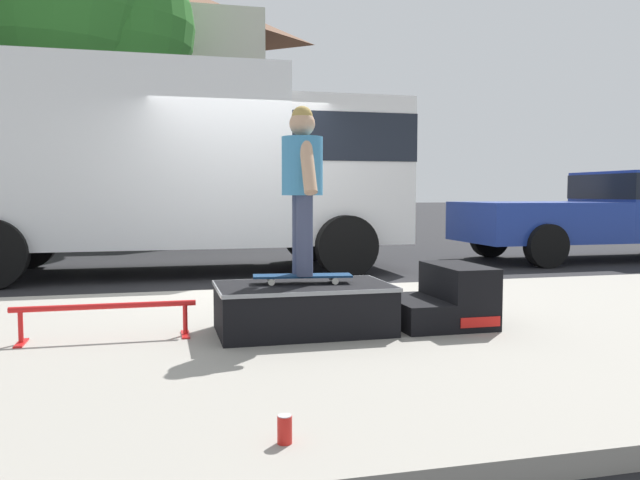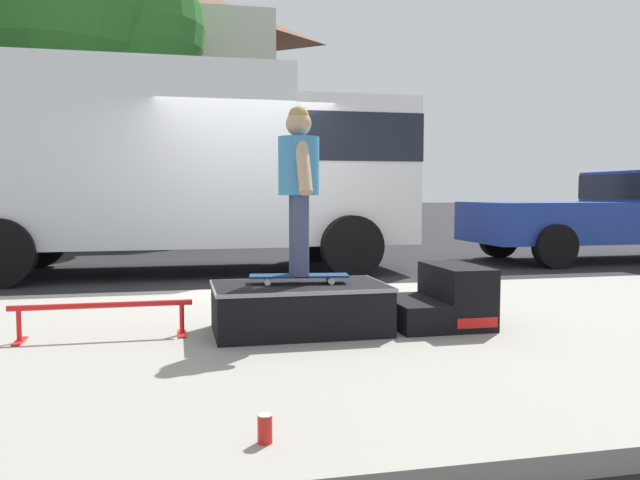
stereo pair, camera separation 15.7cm
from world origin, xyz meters
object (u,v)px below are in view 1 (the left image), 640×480
object	(u,v)px
kicker_ramp	(445,300)
skater_kid	(302,176)
soda_can	(285,429)
box_truck	(178,161)
pickup_truck_blue	(619,211)
grind_rail	(105,313)
skateboard	(302,276)
skate_box	(303,306)

from	to	relation	value
kicker_ramp	skater_kid	xyz separation A→B (m)	(-1.21, 0.05, 1.02)
soda_can	box_truck	bearing A→B (deg)	91.75
soda_can	pickup_truck_blue	xyz separation A→B (m)	(7.72, 7.39, 0.71)
skater_kid	box_truck	size ratio (longest dim) A/B	0.19
grind_rail	skater_kid	bearing A→B (deg)	-2.41
skateboard	pickup_truck_blue	bearing A→B (deg)	35.84
skate_box	grind_rail	xyz separation A→B (m)	(-1.50, 0.11, -0.00)
grind_rail	skater_kid	world-z (taller)	skater_kid
kicker_ramp	box_truck	size ratio (longest dim) A/B	0.11
box_truck	kicker_ramp	bearing A→B (deg)	-68.58
skateboard	kicker_ramp	bearing A→B (deg)	-2.14
kicker_ramp	grind_rail	bearing A→B (deg)	177.71
skateboard	box_truck	size ratio (longest dim) A/B	0.12
skater_kid	kicker_ramp	bearing A→B (deg)	-2.14
skateboard	skater_kid	xyz separation A→B (m)	(0.00, 0.00, 0.79)
grind_rail	pickup_truck_blue	distance (m)	10.05
skateboard	soda_can	size ratio (longest dim) A/B	6.35
kicker_ramp	skater_kid	world-z (taller)	skater_kid
skate_box	kicker_ramp	xyz separation A→B (m)	(1.21, -0.00, 0.00)
skateboard	skater_kid	size ratio (longest dim) A/B	0.60
pickup_truck_blue	soda_can	bearing A→B (deg)	-136.28
skate_box	skater_kid	distance (m)	1.03
skater_kid	box_truck	bearing A→B (deg)	98.97
box_truck	soda_can	bearing A→B (deg)	-88.25
skateboard	skate_box	bearing A→B (deg)	-95.04
skate_box	pickup_truck_blue	xyz separation A→B (m)	(7.15, 5.20, 0.57)
soda_can	skater_kid	bearing A→B (deg)	75.44
skate_box	soda_can	world-z (taller)	skate_box
skate_box	kicker_ramp	size ratio (longest dim) A/B	1.73
skater_kid	soda_can	size ratio (longest dim) A/B	10.51
kicker_ramp	skateboard	distance (m)	1.23
skate_box	skater_kid	size ratio (longest dim) A/B	1.03
soda_can	pickup_truck_blue	world-z (taller)	pickup_truck_blue
kicker_ramp	pickup_truck_blue	bearing A→B (deg)	41.25
soda_can	skateboard	bearing A→B (deg)	75.44
kicker_ramp	skateboard	world-z (taller)	kicker_ramp
kicker_ramp	box_truck	bearing A→B (deg)	111.42
kicker_ramp	box_truck	world-z (taller)	box_truck
skate_box	skateboard	size ratio (longest dim) A/B	1.70
kicker_ramp	grind_rail	size ratio (longest dim) A/B	0.59
soda_can	kicker_ramp	bearing A→B (deg)	50.67
kicker_ramp	grind_rail	xyz separation A→B (m)	(-2.71, 0.11, -0.00)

